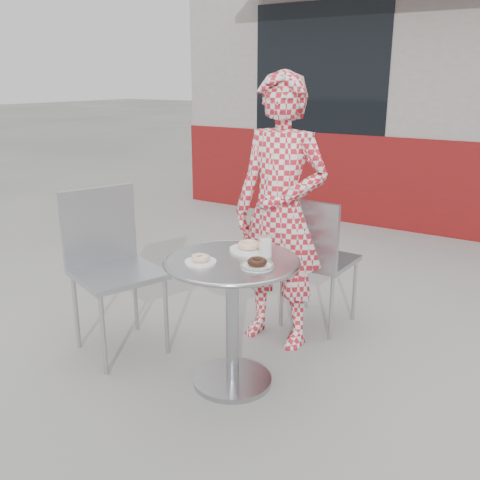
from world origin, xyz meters
The scene contains 10 objects.
ground centered at (0.00, 0.00, 0.00)m, with size 60.00×60.00×0.00m, color gray.
storefront centered at (0.00, 5.56, 1.49)m, with size 6.02×4.55×3.00m.
bistro_table centered at (0.01, 0.04, 0.54)m, with size 0.71×0.71×0.71m.
chair_far centered at (0.08, 0.97, 0.27)m, with size 0.43×0.44×0.89m.
chair_left centered at (-0.77, -0.01, 0.30)m, with size 0.60×0.59×0.98m.
seated_person centered at (-0.04, 0.64, 0.82)m, with size 0.60×0.39×1.65m, color #B51B29.
plate_far centered at (0.01, 0.22, 0.73)m, with size 0.20×0.20×0.05m.
plate_near centered at (-0.09, -0.08, 0.73)m, with size 0.16×0.16×0.04m.
plate_checker centered at (0.18, 0.02, 0.73)m, with size 0.17×0.17×0.04m.
milk_cup centered at (0.13, 0.18, 0.76)m, with size 0.07×0.07×0.11m.
Camera 1 is at (1.45, -2.09, 1.60)m, focal length 40.00 mm.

